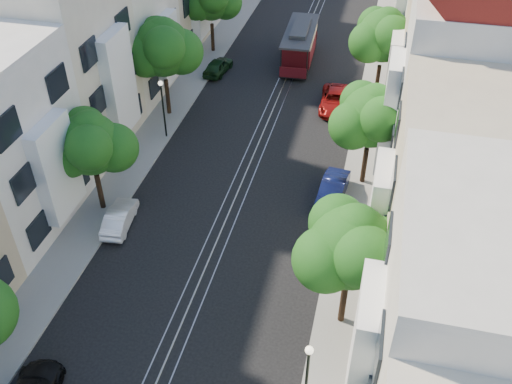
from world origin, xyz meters
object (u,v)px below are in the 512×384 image
Objects in this scene: tree_w_c at (163,49)px; lamp_east at (307,371)px; tree_w_b at (91,146)px; parked_car_w_mid at (120,217)px; parked_car_e_mid at (332,191)px; parked_car_e_far at (335,100)px; tree_w_d at (211,0)px; lamp_west at (162,101)px; cable_car at (300,43)px; tree_e_c at (372,118)px; tree_e_b at (352,248)px; tree_e_d at (385,37)px; parked_car_w_far at (218,66)px.

lamp_east is (13.44, -20.98, -2.22)m from tree_w_c.
tree_w_b is 4.27m from parked_car_w_mid.
parked_car_e_mid reaches higher than parked_car_e_far.
parked_car_e_mid is at bearing -54.79° from tree_w_d.
lamp_west reaches higher than cable_car.
tree_e_c is 9.98m from parked_car_e_far.
parked_car_e_far reaches higher than parked_car_w_mid.
tree_e_b is at bearing 156.01° from parked_car_w_mid.
parked_car_e_far is at bearing 101.70° from parked_car_e_mid.
tree_e_d is 1.05× the size of tree_w_d.
tree_e_d is 15.25m from tree_w_d.
parked_car_e_far is (11.54, 14.71, -3.75)m from tree_w_b.
parked_car_w_far is (-10.00, 3.47, -0.03)m from parked_car_e_far.
tree_e_b is 1.07× the size of tree_w_b.
tree_w_d reaches higher than parked_car_w_mid.
tree_e_c reaches higher than cable_car.
tree_e_d is at bearing 90.00° from tree_e_b.
tree_e_b is at bearing -48.01° from tree_w_c.
cable_car is at bearing 111.46° from parked_car_e_mid.
lamp_east reaches higher than parked_car_w_mid.
tree_e_b is 21.53m from tree_w_c.
cable_car is at bearing -112.09° from parked_car_w_mid.
tree_w_b is at bearing -130.27° from tree_e_d.
parked_car_e_mid is at bearing 17.22° from tree_w_b.
tree_w_c is at bearing -127.70° from cable_car.
tree_w_d is 22.44m from parked_car_e_mid.
lamp_east and lamp_west have the same top height.
parked_car_e_mid is (5.13, -17.76, -1.06)m from cable_car.
parked_car_e_far is (-2.86, 8.71, -3.95)m from tree_e_c.
parked_car_e_mid is 12.29m from parked_car_w_mid.
tree_e_d is at bearing 22.62° from tree_w_c.
tree_w_b is (-14.40, -6.00, -0.20)m from tree_e_c.
tree_w_c is (-14.40, 5.00, 0.47)m from tree_e_c.
tree_w_c is 8.58m from parked_car_w_far.
parked_car_w_mid is (-12.86, 3.88, -4.16)m from tree_e_b.
lamp_east is at bearing 120.11° from parked_car_w_far.
lamp_east is 1.05× the size of parked_car_e_mid.
tree_w_c reaches higher than parked_car_e_far.
tree_e_d is (0.00, 11.00, 0.27)m from tree_e_c.
tree_w_b is 13.85m from parked_car_e_mid.
parked_car_w_mid is (-12.86, -7.12, -4.02)m from tree_e_c.
parked_car_e_far is 1.33× the size of parked_car_w_mid.
tree_w_d is at bearing -60.90° from parked_car_w_far.
tree_e_d is 1.73× the size of parked_car_e_mid.
tree_w_d is 1.65× the size of parked_car_e_mid.
lamp_west is 10.41m from parked_car_w_far.
tree_e_d reaches higher than cable_car.
tree_w_c is at bearing 90.00° from tree_w_b.
tree_e_d is 13.82m from parked_car_e_mid.
parked_car_e_far is (-2.86, 19.71, -4.09)m from tree_e_b.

